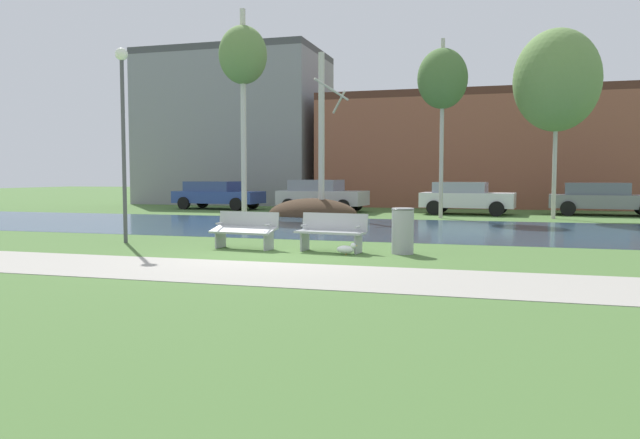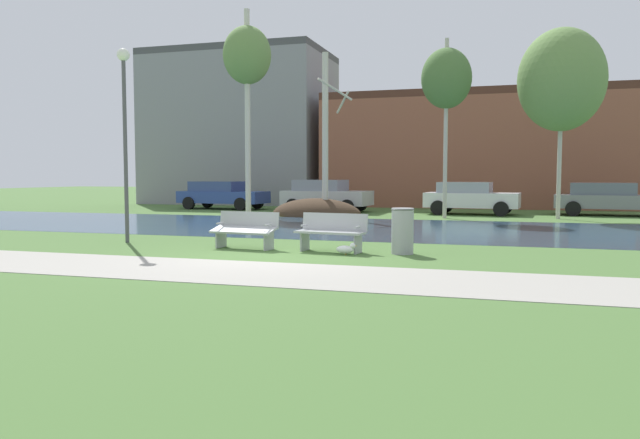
{
  "view_description": "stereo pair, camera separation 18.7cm",
  "coord_description": "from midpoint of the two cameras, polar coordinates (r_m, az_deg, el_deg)",
  "views": [
    {
      "loc": [
        4.67,
        -12.14,
        1.73
      ],
      "look_at": [
        0.76,
        1.41,
        0.72
      ],
      "focal_mm": 34.5,
      "sensor_mm": 36.0,
      "label": 1
    },
    {
      "loc": [
        4.85,
        -12.08,
        1.73
      ],
      "look_at": [
        0.76,
        1.41,
        0.72
      ],
      "focal_mm": 34.5,
      "sensor_mm": 36.0,
      "label": 2
    }
  ],
  "objects": [
    {
      "name": "parked_hatch_third_white",
      "position": [
        28.06,
        13.95,
        2.02
      ],
      "size": [
        4.17,
        2.29,
        1.44
      ],
      "color": "silver",
      "rests_on": "ground"
    },
    {
      "name": "parked_wagon_fourth_grey",
      "position": [
        29.3,
        25.37,
        1.8
      ],
      "size": [
        4.75,
        2.4,
        1.42
      ],
      "color": "slate",
      "rests_on": "ground"
    },
    {
      "name": "trash_bin",
      "position": [
        13.7,
        8.05,
        -0.99
      ],
      "size": [
        0.51,
        0.51,
        1.02
      ],
      "color": "#999B9E",
      "rests_on": "ground"
    },
    {
      "name": "bench_right",
      "position": [
        13.94,
        1.46,
        -1.08
      ],
      "size": [
        1.66,
        0.76,
        0.87
      ],
      "color": "#9EA0A3",
      "rests_on": "ground"
    },
    {
      "name": "building_grey_warehouse",
      "position": [
        39.39,
        -7.19,
        8.35
      ],
      "size": [
        10.89,
        6.87,
        9.33
      ],
      "color": "gray",
      "rests_on": "ground"
    },
    {
      "name": "parked_van_nearest_blue",
      "position": [
        32.06,
        -8.95,
        2.32
      ],
      "size": [
        4.71,
        2.3,
        1.43
      ],
      "color": "#2D4793",
      "rests_on": "ground"
    },
    {
      "name": "river_band",
      "position": [
        20.49,
        3.36,
        -0.74
      ],
      "size": [
        80.0,
        8.39,
        0.01
      ],
      "primitive_type": "cube",
      "color": "#2D475B",
      "rests_on": "ground"
    },
    {
      "name": "streetlamp",
      "position": [
        16.66,
        -17.37,
        9.47
      ],
      "size": [
        0.32,
        0.32,
        4.95
      ],
      "color": "#4C4C51",
      "rests_on": "ground"
    },
    {
      "name": "birch_center",
      "position": [
        26.58,
        21.69,
        11.94
      ],
      "size": [
        3.36,
        3.36,
        7.51
      ],
      "color": "#BCB7A8",
      "rests_on": "ground"
    },
    {
      "name": "birch_left",
      "position": [
        26.07,
        0.76,
        8.03
      ],
      "size": [
        1.34,
        2.26,
        6.86
      ],
      "color": "beige",
      "rests_on": "ground"
    },
    {
      "name": "bench_left",
      "position": [
        14.65,
        -6.59,
        -0.86
      ],
      "size": [
        1.66,
        0.76,
        0.87
      ],
      "color": "#9EA0A3",
      "rests_on": "ground"
    },
    {
      "name": "ground_plane",
      "position": [
        22.68,
        4.69,
        -0.29
      ],
      "size": [
        120.0,
        120.0,
        0.0
      ],
      "primitive_type": "plane",
      "color": "#476B33"
    },
    {
      "name": "parked_sedan_second_silver",
      "position": [
        29.43,
        0.67,
        2.3
      ],
      "size": [
        4.29,
        2.38,
        1.53
      ],
      "color": "#B2B5BC",
      "rests_on": "ground"
    },
    {
      "name": "soil_mound",
      "position": [
        26.39,
        -0.14,
        0.35
      ],
      "size": [
        3.97,
        2.51,
        1.51
      ],
      "primitive_type": "ellipsoid",
      "color": "#423021",
      "rests_on": "ground"
    },
    {
      "name": "seagull",
      "position": [
        13.42,
        2.84,
        -2.75
      ],
      "size": [
        0.47,
        0.18,
        0.27
      ],
      "color": "white",
      "rests_on": "ground"
    },
    {
      "name": "building_brick_low",
      "position": [
        35.91,
        14.75,
        6.21
      ],
      "size": [
        16.99,
        6.42,
        6.27
      ],
      "color": "brown",
      "rests_on": "ground"
    },
    {
      "name": "birch_far_left",
      "position": [
        27.96,
        -6.58,
        14.69
      ],
      "size": [
        2.11,
        2.11,
        8.96
      ],
      "color": "beige",
      "rests_on": "ground"
    },
    {
      "name": "birch_center_left",
      "position": [
        25.71,
        11.86,
        12.61
      ],
      "size": [
        2.01,
        2.01,
        7.19
      ],
      "color": "#BCB7A8",
      "rests_on": "ground"
    },
    {
      "name": "paved_path_strip",
      "position": [
        11.28,
        -8.35,
        -4.75
      ],
      "size": [
        60.0,
        2.55,
        0.01
      ],
      "primitive_type": "cube",
      "color": "#9E998E",
      "rests_on": "ground"
    }
  ]
}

